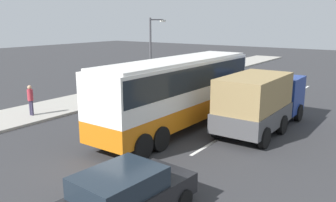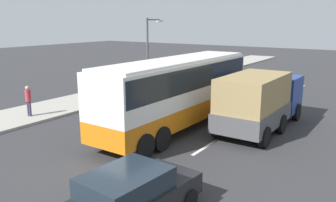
# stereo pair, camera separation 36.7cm
# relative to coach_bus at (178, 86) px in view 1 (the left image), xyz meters

# --- Properties ---
(ground_plane) EXTENTS (120.00, 120.00, 0.00)m
(ground_plane) POSITION_rel_coach_bus_xyz_m (-0.99, 0.32, -2.26)
(ground_plane) COLOR #333335
(sidewalk_curb) EXTENTS (80.00, 4.00, 0.15)m
(sidewalk_curb) POSITION_rel_coach_bus_xyz_m (-0.99, 8.82, -2.18)
(sidewalk_curb) COLOR #A8A399
(sidewalk_curb) RESTS_ON ground_plane
(lane_centreline) EXTENTS (35.17, 0.16, 0.01)m
(lane_centreline) POSITION_rel_coach_bus_xyz_m (-0.79, -2.53, -2.25)
(lane_centreline) COLOR white
(lane_centreline) RESTS_ON ground_plane
(coach_bus) EXTENTS (11.00, 2.79, 3.65)m
(coach_bus) POSITION_rel_coach_bus_xyz_m (0.00, 0.00, 0.00)
(coach_bus) COLOR orange
(coach_bus) RESTS_ON ground_plane
(cargo_truck) EXTENTS (7.13, 2.65, 2.96)m
(cargo_truck) POSITION_rel_coach_bus_xyz_m (2.33, -3.57, -0.67)
(cargo_truck) COLOR navy
(cargo_truck) RESTS_ON ground_plane
(car_black_sedan) EXTENTS (4.42, 2.24, 1.57)m
(car_black_sedan) POSITION_rel_coach_bus_xyz_m (-8.10, -3.59, -1.44)
(car_black_sedan) COLOR black
(car_black_sedan) RESTS_ON ground_plane
(car_red_compact) EXTENTS (4.41, 2.15, 1.48)m
(car_red_compact) POSITION_rel_coach_bus_xyz_m (13.19, 3.86, -1.46)
(car_red_compact) COLOR #B21919
(car_red_compact) RESTS_ON ground_plane
(car_silver_hatch) EXTENTS (4.18, 1.99, 1.45)m
(car_silver_hatch) POSITION_rel_coach_bus_xyz_m (9.83, 0.03, -1.48)
(car_silver_hatch) COLOR silver
(car_silver_hatch) RESTS_ON ground_plane
(pedestrian_near_curb) EXTENTS (0.32, 0.32, 1.78)m
(pedestrian_near_curb) POSITION_rel_coach_bus_xyz_m (-3.15, 8.16, -1.07)
(pedestrian_near_curb) COLOR #38334C
(pedestrian_near_curb) RESTS_ON sidewalk_curb
(street_lamp) EXTENTS (2.01, 0.24, 5.62)m
(street_lamp) POSITION_rel_coach_bus_xyz_m (7.43, 7.37, 1.22)
(street_lamp) COLOR #47474C
(street_lamp) RESTS_ON sidewalk_curb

